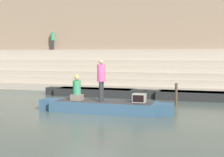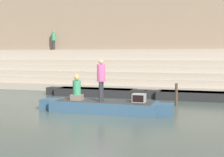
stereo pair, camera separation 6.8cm
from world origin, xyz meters
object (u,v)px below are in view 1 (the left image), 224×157
object	(u,v)px
mooring_post	(176,94)
tv_set	(139,98)
moored_boat_distant	(95,92)
person_on_steps	(53,39)
person_standing	(101,77)
person_rowing	(77,90)
rowboat_main	(104,106)
moored_boat_shore	(203,96)

from	to	relation	value
mooring_post	tv_set	bearing A→B (deg)	-117.71
moored_boat_distant	mooring_post	size ratio (longest dim) A/B	5.72
moored_boat_distant	person_on_steps	size ratio (longest dim) A/B	3.83
person_standing	person_rowing	world-z (taller)	person_standing
tv_set	person_on_steps	world-z (taller)	person_on_steps
person_rowing	tv_set	world-z (taller)	person_rowing
person_rowing	person_on_steps	world-z (taller)	person_on_steps
person_standing	tv_set	xyz separation A→B (m)	(1.60, 0.28, -0.86)
person_rowing	tv_set	xyz separation A→B (m)	(2.77, 0.18, -0.27)
moored_boat_distant	person_on_steps	bearing A→B (deg)	134.92
moored_boat_distant	mooring_post	xyz separation A→B (m)	(4.98, -2.17, 0.30)
person_rowing	moored_boat_distant	distance (m)	5.00
rowboat_main	tv_set	size ratio (longest dim) A/B	10.92
rowboat_main	mooring_post	xyz separation A→B (m)	(2.85, 2.67, 0.30)
rowboat_main	mooring_post	size ratio (longest dim) A/B	5.40
rowboat_main	person_standing	world-z (taller)	person_standing
rowboat_main	tv_set	distance (m)	1.57
tv_set	person_rowing	bearing A→B (deg)	-172.23
person_rowing	person_on_steps	distance (m)	13.84
tv_set	moored_boat_shore	xyz separation A→B (m)	(2.57, 4.71, -0.41)
mooring_post	person_rowing	bearing A→B (deg)	-146.56
moored_boat_distant	person_rowing	bearing A→B (deg)	-77.60
rowboat_main	moored_boat_shore	world-z (taller)	rowboat_main
person_standing	rowboat_main	bearing A→B (deg)	67.33
person_rowing	moored_boat_shore	xyz separation A→B (m)	(5.34, 4.89, -0.68)
tv_set	mooring_post	world-z (taller)	mooring_post
tv_set	person_on_steps	xyz separation A→B (m)	(-9.81, 11.38, 3.20)
person_standing	moored_boat_distant	world-z (taller)	person_standing
moored_boat_distant	tv_set	bearing A→B (deg)	-49.97
mooring_post	person_on_steps	size ratio (longest dim) A/B	0.67
mooring_post	moored_boat_distant	bearing A→B (deg)	156.45
person_rowing	moored_boat_distant	xyz separation A→B (m)	(-0.88, 4.88, -0.68)
person_rowing	moored_boat_distant	size ratio (longest dim) A/B	0.18
tv_set	person_on_steps	bearing A→B (deg)	134.89
rowboat_main	mooring_post	bearing A→B (deg)	40.84
person_standing	mooring_post	distance (m)	4.17
person_standing	moored_boat_distant	size ratio (longest dim) A/B	0.29
rowboat_main	person_rowing	distance (m)	1.43
person_rowing	mooring_post	bearing A→B (deg)	49.22
rowboat_main	tv_set	world-z (taller)	tv_set
rowboat_main	tv_set	xyz separation A→B (m)	(1.52, 0.14, 0.40)
person_on_steps	mooring_post	bearing A→B (deg)	-169.05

